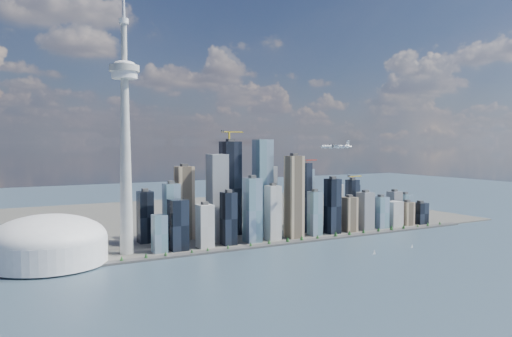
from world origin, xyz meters
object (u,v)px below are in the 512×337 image
sailboat_west (412,246)px  dome_stadium (49,243)px  needle_tower (125,132)px  sailboat_east (374,253)px  airplane (336,146)px

sailboat_west → dome_stadium: bearing=146.7°
needle_tower → sailboat_east: size_ratio=57.22×
dome_stadium → airplane: 579.50m
sailboat_east → airplane: bearing=108.1°
needle_tower → sailboat_west: size_ratio=63.53×
airplane → sailboat_west: airplane is taller
needle_tower → sailboat_west: (529.78, -216.74, -233.06)m
airplane → sailboat_east: airplane is taller
needle_tower → sailboat_west: bearing=-22.3°
airplane → sailboat_east: size_ratio=7.01×
needle_tower → sailboat_west: needle_tower is taller
airplane → sailboat_east: bearing=-60.0°
dome_stadium → sailboat_east: 601.24m
needle_tower → dome_stadium: (-140.00, -10.00, -196.40)m
needle_tower → sailboat_west: 618.03m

